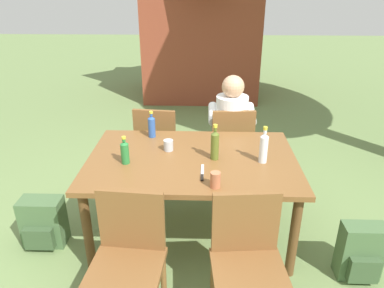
{
  "coord_description": "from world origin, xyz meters",
  "views": [
    {
      "loc": [
        0.08,
        -2.56,
        2.03
      ],
      "look_at": [
        0.0,
        0.0,
        0.85
      ],
      "focal_mm": 33.87,
      "sensor_mm": 36.0,
      "label": 1
    }
  ],
  "objects_px": {
    "backpack_by_far_side": "(43,223)",
    "cup_steel": "(168,145)",
    "chair_near_right": "(247,257)",
    "chair_near_left": "(128,254)",
    "bottle_blue": "(152,126)",
    "cup_terracotta": "(215,180)",
    "chair_far_left": "(158,141)",
    "bottle_green": "(125,152)",
    "person_in_white_shirt": "(231,123)",
    "chair_far_right": "(231,142)",
    "backpack_by_near_side": "(360,253)",
    "bottle_olive": "(215,144)",
    "brick_kiosk": "(201,22)",
    "bottle_clear": "(264,147)",
    "dining_table": "(192,166)",
    "table_knife": "(202,174)"
  },
  "relations": [
    {
      "from": "backpack_by_far_side",
      "to": "cup_steel",
      "type": "bearing_deg",
      "value": 17.1
    },
    {
      "from": "chair_near_right",
      "to": "backpack_by_far_side",
      "type": "bearing_deg",
      "value": 157.2
    },
    {
      "from": "chair_near_left",
      "to": "cup_steel",
      "type": "distance_m",
      "value": 1.03
    },
    {
      "from": "bottle_blue",
      "to": "cup_terracotta",
      "type": "xyz_separation_m",
      "value": [
        0.54,
        -0.84,
        -0.05
      ]
    },
    {
      "from": "chair_near_left",
      "to": "cup_steel",
      "type": "relative_size",
      "value": 9.72
    },
    {
      "from": "chair_far_left",
      "to": "cup_steel",
      "type": "relative_size",
      "value": 9.72
    },
    {
      "from": "bottle_green",
      "to": "chair_near_right",
      "type": "bearing_deg",
      "value": -40.25
    },
    {
      "from": "chair_near_right",
      "to": "chair_far_left",
      "type": "bearing_deg",
      "value": 113.81
    },
    {
      "from": "person_in_white_shirt",
      "to": "bottle_green",
      "type": "height_order",
      "value": "person_in_white_shirt"
    },
    {
      "from": "chair_far_right",
      "to": "cup_terracotta",
      "type": "bearing_deg",
      "value": -99.07
    },
    {
      "from": "chair_near_left",
      "to": "backpack_by_near_side",
      "type": "bearing_deg",
      "value": 13.12
    },
    {
      "from": "chair_near_right",
      "to": "backpack_by_far_side",
      "type": "relative_size",
      "value": 2.07
    },
    {
      "from": "bottle_olive",
      "to": "bottle_blue",
      "type": "xyz_separation_m",
      "value": [
        -0.55,
        0.42,
        -0.02
      ]
    },
    {
      "from": "chair_far_right",
      "to": "brick_kiosk",
      "type": "xyz_separation_m",
      "value": [
        -0.34,
        3.43,
        0.81
      ]
    },
    {
      "from": "chair_far_left",
      "to": "brick_kiosk",
      "type": "distance_m",
      "value": 3.54
    },
    {
      "from": "chair_near_right",
      "to": "bottle_olive",
      "type": "bearing_deg",
      "value": 102.67
    },
    {
      "from": "cup_terracotta",
      "to": "bottle_clear",
      "type": "bearing_deg",
      "value": 45.5
    },
    {
      "from": "bottle_olive",
      "to": "brick_kiosk",
      "type": "distance_m",
      "value": 4.31
    },
    {
      "from": "chair_near_left",
      "to": "bottle_clear",
      "type": "bearing_deg",
      "value": 40.9
    },
    {
      "from": "backpack_by_near_side",
      "to": "brick_kiosk",
      "type": "distance_m",
      "value": 5.01
    },
    {
      "from": "chair_far_right",
      "to": "bottle_olive",
      "type": "distance_m",
      "value": 0.95
    },
    {
      "from": "bottle_clear",
      "to": "backpack_by_near_side",
      "type": "xyz_separation_m",
      "value": [
        0.69,
        -0.42,
        -0.64
      ]
    },
    {
      "from": "person_in_white_shirt",
      "to": "backpack_by_near_side",
      "type": "bearing_deg",
      "value": -58.65
    },
    {
      "from": "dining_table",
      "to": "cup_terracotta",
      "type": "xyz_separation_m",
      "value": [
        0.17,
        -0.44,
        0.13
      ]
    },
    {
      "from": "chair_near_left",
      "to": "bottle_blue",
      "type": "relative_size",
      "value": 3.61
    },
    {
      "from": "chair_far_left",
      "to": "cup_steel",
      "type": "height_order",
      "value": "chair_far_left"
    },
    {
      "from": "dining_table",
      "to": "backpack_by_far_side",
      "type": "bearing_deg",
      "value": -171.58
    },
    {
      "from": "chair_far_right",
      "to": "cup_steel",
      "type": "xyz_separation_m",
      "value": [
        -0.57,
        -0.71,
        0.29
      ]
    },
    {
      "from": "chair_far_left",
      "to": "chair_near_left",
      "type": "bearing_deg",
      "value": -89.47
    },
    {
      "from": "bottle_green",
      "to": "cup_steel",
      "type": "height_order",
      "value": "bottle_green"
    },
    {
      "from": "bottle_olive",
      "to": "table_knife",
      "type": "bearing_deg",
      "value": -110.74
    },
    {
      "from": "chair_far_right",
      "to": "person_in_white_shirt",
      "type": "height_order",
      "value": "person_in_white_shirt"
    },
    {
      "from": "cup_terracotta",
      "to": "backpack_by_near_side",
      "type": "xyz_separation_m",
      "value": [
        1.07,
        -0.03,
        -0.57
      ]
    },
    {
      "from": "chair_near_left",
      "to": "backpack_by_far_side",
      "type": "distance_m",
      "value": 1.12
    },
    {
      "from": "chair_near_right",
      "to": "bottle_blue",
      "type": "bearing_deg",
      "value": 120.48
    },
    {
      "from": "chair_far_right",
      "to": "person_in_white_shirt",
      "type": "xyz_separation_m",
      "value": [
        -0.0,
        0.11,
        0.17
      ]
    },
    {
      "from": "chair_far_left",
      "to": "chair_near_right",
      "type": "bearing_deg",
      "value": -66.19
    },
    {
      "from": "person_in_white_shirt",
      "to": "bottle_clear",
      "type": "relative_size",
      "value": 4.02
    },
    {
      "from": "bottle_blue",
      "to": "chair_near_right",
      "type": "bearing_deg",
      "value": -59.52
    },
    {
      "from": "dining_table",
      "to": "chair_near_left",
      "type": "height_order",
      "value": "chair_near_left"
    },
    {
      "from": "chair_far_left",
      "to": "chair_near_right",
      "type": "xyz_separation_m",
      "value": [
        0.74,
        -1.69,
        0.0
      ]
    },
    {
      "from": "chair_near_right",
      "to": "cup_terracotta",
      "type": "xyz_separation_m",
      "value": [
        -0.19,
        0.41,
        0.3
      ]
    },
    {
      "from": "cup_terracotta",
      "to": "table_knife",
      "type": "height_order",
      "value": "cup_terracotta"
    },
    {
      "from": "bottle_green",
      "to": "cup_steel",
      "type": "xyz_separation_m",
      "value": [
        0.31,
        0.24,
        -0.05
      ]
    },
    {
      "from": "chair_far_left",
      "to": "person_in_white_shirt",
      "type": "distance_m",
      "value": 0.78
    },
    {
      "from": "dining_table",
      "to": "bottle_green",
      "type": "distance_m",
      "value": 0.55
    },
    {
      "from": "cup_terracotta",
      "to": "chair_far_right",
      "type": "bearing_deg",
      "value": 80.93
    },
    {
      "from": "chair_far_right",
      "to": "chair_far_left",
      "type": "height_order",
      "value": "same"
    },
    {
      "from": "bottle_blue",
      "to": "cup_steel",
      "type": "height_order",
      "value": "bottle_blue"
    },
    {
      "from": "bottle_clear",
      "to": "chair_near_left",
      "type": "bearing_deg",
      "value": -139.1
    }
  ]
}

